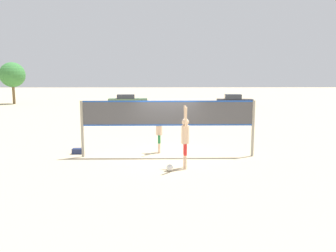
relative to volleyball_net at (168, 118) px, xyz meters
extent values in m
plane|color=#C6B28C|center=(0.00, 0.00, -1.65)|extent=(200.00, 200.00, 0.00)
cylinder|color=gray|center=(-3.57, 0.00, -0.47)|extent=(0.12, 0.12, 2.36)
cylinder|color=gray|center=(3.57, 0.00, -0.47)|extent=(0.12, 0.12, 2.36)
cube|color=#47474C|center=(0.00, 0.00, 0.18)|extent=(7.02, 0.02, 1.05)
cube|color=#1E4CB2|center=(0.00, 0.00, 0.68)|extent=(7.02, 0.03, 0.06)
cube|color=#1E4CB2|center=(0.00, 0.00, -0.31)|extent=(7.02, 0.03, 0.06)
cylinder|color=beige|center=(0.59, -1.97, -1.40)|extent=(0.11, 0.11, 0.51)
cylinder|color=red|center=(0.59, -1.97, -0.93)|extent=(0.12, 0.12, 0.42)
cylinder|color=beige|center=(0.59, -1.77, -1.40)|extent=(0.11, 0.11, 0.51)
cylinder|color=red|center=(0.59, -1.77, -0.93)|extent=(0.12, 0.12, 0.42)
cylinder|color=beige|center=(0.59, -1.87, -0.39)|extent=(0.28, 0.28, 0.66)
sphere|color=beige|center=(0.59, -1.87, 0.07)|extent=(0.26, 0.26, 0.26)
cylinder|color=beige|center=(0.59, -2.11, 0.27)|extent=(0.08, 0.23, 0.74)
cylinder|color=beige|center=(0.59, -1.62, 0.27)|extent=(0.08, 0.23, 0.74)
cylinder|color=beige|center=(-0.38, 0.80, -1.43)|extent=(0.11, 0.11, 0.44)
cylinder|color=#267F3F|center=(-0.38, 0.80, -1.03)|extent=(0.12, 0.12, 0.36)
cylinder|color=beige|center=(-0.38, 0.60, -1.43)|extent=(0.11, 0.11, 0.44)
cylinder|color=#267F3F|center=(-0.38, 0.60, -1.03)|extent=(0.12, 0.12, 0.36)
cylinder|color=beige|center=(-0.38, 0.70, -0.57)|extent=(0.28, 0.28, 0.57)
sphere|color=beige|center=(-0.38, 0.70, -0.17)|extent=(0.22, 0.22, 0.22)
cylinder|color=beige|center=(-0.38, 0.93, 0.00)|extent=(0.08, 0.21, 0.64)
cylinder|color=beige|center=(-0.38, 0.46, 0.00)|extent=(0.08, 0.21, 0.64)
sphere|color=white|center=(0.02, -2.18, -1.54)|extent=(0.24, 0.24, 0.24)
cube|color=navy|center=(-3.93, 0.58, -1.54)|extent=(0.48, 0.32, 0.23)
cube|color=#232328|center=(8.24, 24.52, -1.17)|extent=(4.33, 2.29, 0.72)
cube|color=#2D333D|center=(8.03, 24.55, -0.53)|extent=(2.05, 1.86, 0.56)
cylinder|color=black|center=(9.61, 25.21, -1.33)|extent=(0.66, 0.30, 0.64)
cylinder|color=black|center=(9.41, 23.52, -1.33)|extent=(0.66, 0.30, 0.64)
cylinder|color=black|center=(7.07, 25.53, -1.33)|extent=(0.66, 0.30, 0.64)
cylinder|color=black|center=(6.86, 23.84, -1.33)|extent=(0.66, 0.30, 0.64)
cube|color=#4C6B4C|center=(-4.18, 24.24, -1.12)|extent=(4.54, 2.07, 0.82)
cube|color=#2D333D|center=(-4.40, 24.23, -0.48)|extent=(2.11, 1.74, 0.46)
cylinder|color=black|center=(-2.88, 25.17, -1.33)|extent=(0.66, 0.27, 0.64)
cylinder|color=black|center=(-2.75, 23.54, -1.33)|extent=(0.66, 0.27, 0.64)
cylinder|color=black|center=(-5.61, 24.95, -1.33)|extent=(0.66, 0.27, 0.64)
cylinder|color=black|center=(-5.47, 23.32, -1.33)|extent=(0.66, 0.27, 0.64)
cylinder|color=brown|center=(-19.10, 28.56, -0.24)|extent=(0.33, 0.33, 2.82)
sphere|color=#387A38|center=(-19.10, 28.56, 2.02)|extent=(3.12, 3.12, 3.12)
camera|label=1|loc=(-0.25, -13.49, 1.63)|focal=35.00mm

